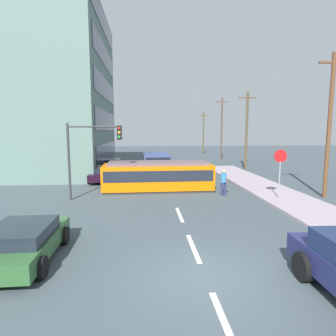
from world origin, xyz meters
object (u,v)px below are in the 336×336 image
Objects in this scene: parked_sedan_far at (113,164)px; stop_sign at (280,164)px; utility_pole_mid at (247,130)px; parked_sedan_near at (23,242)px; pedestrian_crossing at (224,181)px; traffic_light_mast at (91,146)px; utility_pole_far at (222,128)px; utility_pole_distant at (203,132)px; streetcar_tram at (158,176)px; utility_pole_near at (329,124)px; parked_sedan_mid at (103,174)px; city_bus at (156,162)px.

stop_sign reaches higher than parked_sedan_far.
parked_sedan_near is at bearing -126.07° from utility_pole_mid.
parked_sedan_far is 1.49× the size of stop_sign.
utility_pole_mid is (5.52, 11.27, 3.26)m from pedestrian_crossing.
traffic_light_mast is 26.49m from utility_pole_far.
utility_pole_far is (14.68, 30.50, 3.92)m from parked_sedan_near.
pedestrian_crossing is 0.23× the size of utility_pole_distant.
utility_pole_distant is at bearing 85.71° from stop_sign.
traffic_light_mast is (-4.01, -2.36, 2.20)m from streetcar_tram.
traffic_light_mast is (-11.01, 1.09, 1.03)m from stop_sign.
utility_pole_near is at bearing -89.45° from utility_pole_far.
utility_pole_mid is at bearing 92.59° from utility_pole_near.
pedestrian_crossing is 0.37× the size of traffic_light_mast.
pedestrian_crossing is at bearing 2.88° from traffic_light_mast.
pedestrian_crossing is 8.42m from traffic_light_mast.
utility_pole_near is 1.17× the size of utility_pole_distant.
pedestrian_crossing is at bearing -25.53° from streetcar_tram.
utility_pole_mid is 1.09× the size of utility_pole_distant.
parked_sedan_near is at bearing -91.61° from parked_sedan_mid.
stop_sign is at bearing -33.18° from parked_sedan_mid.
pedestrian_crossing is (3.84, -10.68, -0.09)m from city_bus.
parked_sedan_near is 14.35m from parked_sedan_mid.
parked_sedan_near is at bearing -115.70° from utility_pole_far.
city_bus is at bearing -112.94° from utility_pole_distant.
city_bus is at bearing -21.32° from parked_sedan_far.
utility_pole_distant reaches higher than traffic_light_mast.
utility_pole_mid is at bearing 40.61° from traffic_light_mast.
parked_sedan_mid is at bearing 88.39° from parked_sedan_near.
parked_sedan_mid is 0.95× the size of traffic_light_mast.
utility_pole_mid is (13.94, 5.35, 3.58)m from parked_sedan_mid.
utility_pole_mid is 10.82m from utility_pole_far.
utility_pole_far is (5.86, 22.08, 3.60)m from pedestrian_crossing.
utility_pole_mid is (14.35, 19.69, 3.58)m from parked_sedan_near.
utility_pole_far is at bearing 34.23° from parked_sedan_far.
parked_sedan_mid is 6.51m from parked_sedan_far.
parked_sedan_far is at bearing -145.77° from utility_pole_far.
pedestrian_crossing reaches higher than parked_sedan_near.
pedestrian_crossing is at bearing 170.23° from utility_pole_near.
utility_pole_near is 23.12m from utility_pole_far.
pedestrian_crossing is at bearing 43.69° from parked_sedan_near.
parked_sedan_mid is 0.50× the size of utility_pole_far.
utility_pole_distant is at bearing 72.71° from streetcar_tram.
pedestrian_crossing is 0.19× the size of utility_pole_far.
utility_pole_mid is 21.45m from utility_pole_distant.
traffic_light_mast is at bearing 84.81° from parked_sedan_near.
streetcar_tram is 5.14m from traffic_light_mast.
utility_pole_distant is at bearing 91.01° from utility_pole_near.
streetcar_tram is 0.87× the size of utility_pole_near.
parked_sedan_far is 0.58× the size of utility_pole_distant.
streetcar_tram is 5.88m from parked_sedan_mid.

